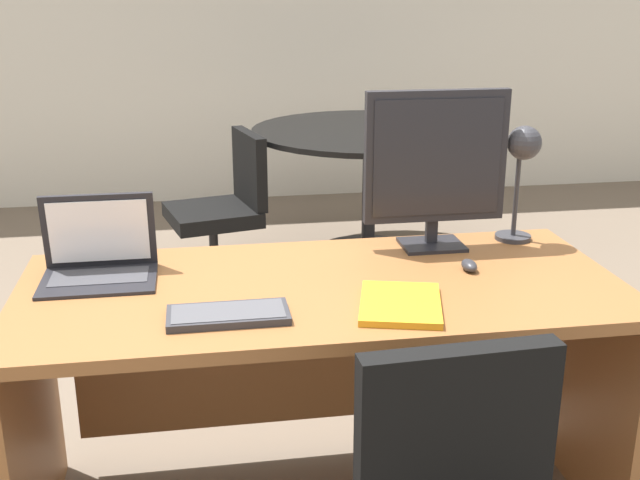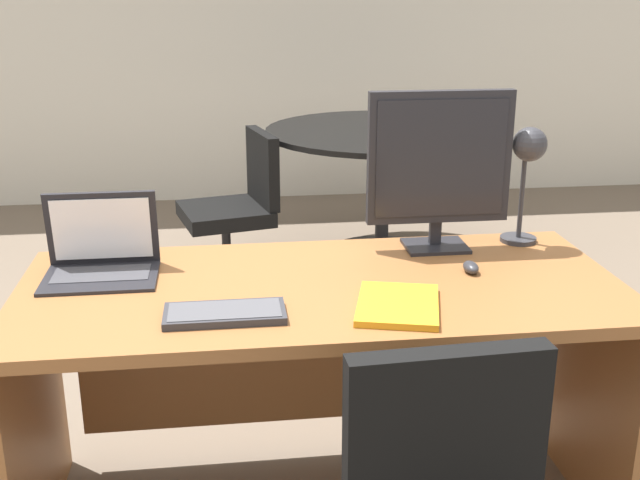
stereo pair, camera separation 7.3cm
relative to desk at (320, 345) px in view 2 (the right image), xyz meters
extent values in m
plane|color=#6B5B4C|center=(0.00, 1.45, -0.54)|extent=(12.00, 12.00, 0.00)
cube|color=silver|center=(0.00, 3.76, 0.86)|extent=(10.00, 0.10, 2.80)
cube|color=brown|center=(0.00, -0.05, 0.20)|extent=(1.74, 0.78, 0.04)
cube|color=brown|center=(-0.85, -0.05, -0.18)|extent=(0.04, 0.69, 0.72)
cube|color=brown|center=(0.85, -0.05, -0.18)|extent=(0.04, 0.69, 0.72)
cube|color=brown|center=(0.00, 0.24, -0.14)|extent=(1.53, 0.02, 0.50)
cube|color=black|center=(0.41, 0.22, 0.22)|extent=(0.20, 0.16, 0.01)
cube|color=black|center=(0.41, 0.23, 0.27)|extent=(0.04, 0.02, 0.08)
cube|color=black|center=(0.41, 0.22, 0.52)|extent=(0.46, 0.04, 0.42)
cube|color=black|center=(0.41, 0.20, 0.52)|extent=(0.41, 0.00, 0.37)
cube|color=black|center=(-0.64, 0.07, 0.22)|extent=(0.33, 0.24, 0.01)
cube|color=#38383D|center=(-0.64, 0.09, 0.23)|extent=(0.28, 0.13, 0.00)
cube|color=black|center=(-0.64, 0.17, 0.34)|extent=(0.33, 0.04, 0.23)
cube|color=white|center=(-0.64, 0.16, 0.34)|extent=(0.29, 0.03, 0.19)
cube|color=#2D2D33|center=(-0.28, -0.25, 0.23)|extent=(0.31, 0.14, 0.02)
cube|color=#47474C|center=(-0.28, -0.25, 0.24)|extent=(0.29, 0.12, 0.00)
ellipsoid|color=#2D2D33|center=(0.45, -0.02, 0.23)|extent=(0.04, 0.08, 0.03)
cylinder|color=#2D2D33|center=(0.70, 0.25, 0.22)|extent=(0.12, 0.12, 0.01)
cylinder|color=#2D2D33|center=(0.70, 0.25, 0.37)|extent=(0.02, 0.02, 0.28)
sphere|color=#2D2D33|center=(0.70, 0.22, 0.55)|extent=(0.11, 0.11, 0.11)
cube|color=orange|center=(0.18, -0.25, 0.23)|extent=(0.28, 0.32, 0.02)
cube|color=black|center=(0.18, -0.74, 0.10)|extent=(0.44, 0.08, 0.47)
cylinder|color=black|center=(0.66, 2.23, -0.52)|extent=(0.62, 0.62, 0.04)
cylinder|color=black|center=(0.66, 2.23, -0.14)|extent=(0.08, 0.08, 0.71)
cylinder|color=black|center=(0.66, 2.23, 0.23)|extent=(1.37, 1.37, 0.03)
cylinder|color=black|center=(-0.27, 2.01, -0.52)|extent=(0.56, 0.56, 0.04)
cylinder|color=black|center=(-0.27, 2.01, -0.35)|extent=(0.05, 0.05, 0.29)
cube|color=black|center=(-0.27, 2.01, -0.17)|extent=(0.55, 0.55, 0.08)
cube|color=black|center=(-0.05, 2.06, 0.07)|extent=(0.16, 0.44, 0.40)
camera|label=1|loc=(-0.34, -2.11, 1.04)|focal=43.76mm
camera|label=2|loc=(-0.27, -2.12, 1.04)|focal=43.76mm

